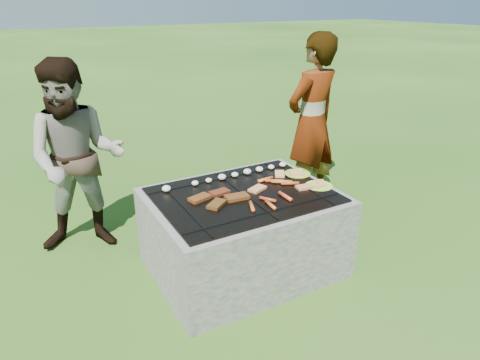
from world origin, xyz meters
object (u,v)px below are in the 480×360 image
object	(u,v)px
plate_near	(319,186)
cook	(312,123)
plate_far	(297,174)
bystander	(77,159)
fire_pit	(243,234)

from	to	relation	value
plate_near	cook	xyz separation A→B (m)	(0.55, 0.82, 0.20)
plate_far	bystander	xyz separation A→B (m)	(-1.51, 0.77, 0.14)
plate_near	cook	bearing A→B (deg)	56.07
fire_pit	bystander	distance (m)	1.39
plate_near	bystander	xyz separation A→B (m)	(-1.51, 1.03, 0.15)
plate_far	plate_near	world-z (taller)	plate_far
plate_far	cook	distance (m)	0.81
plate_far	bystander	bearing A→B (deg)	153.06
cook	bystander	bearing A→B (deg)	-17.32
plate_far	cook	bearing A→B (deg)	45.03
plate_near	cook	distance (m)	1.01
plate_far	bystander	world-z (taller)	bystander
fire_pit	plate_near	distance (m)	0.67
bystander	fire_pit	bearing A→B (deg)	-24.14
plate_near	cook	size ratio (longest dim) A/B	0.14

